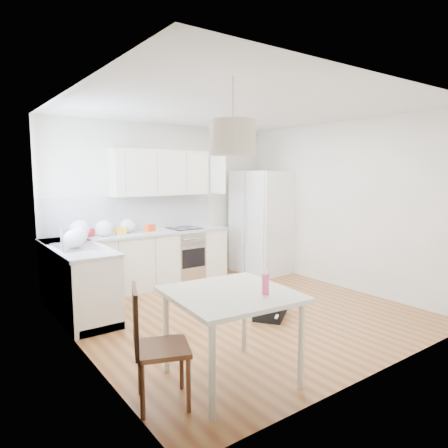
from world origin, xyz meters
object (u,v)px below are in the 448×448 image
refrigerator (262,222)px  dining_table (231,302)px  gym_bag (270,307)px  dining_chair (163,345)px

refrigerator → dining_table: (-2.89, -2.87, -0.22)m
dining_table → gym_bag: size_ratio=2.07×
dining_chair → gym_bag: dining_chair is taller
dining_table → dining_chair: (-0.67, 0.03, -0.24)m
refrigerator → dining_chair: 4.58m
gym_bag → dining_chair: bearing=168.7°
dining_chair → refrigerator: bearing=59.6°
dining_table → gym_bag: bearing=40.3°
dining_table → refrigerator: bearing=49.6°
dining_chair → gym_bag: size_ratio=1.81×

